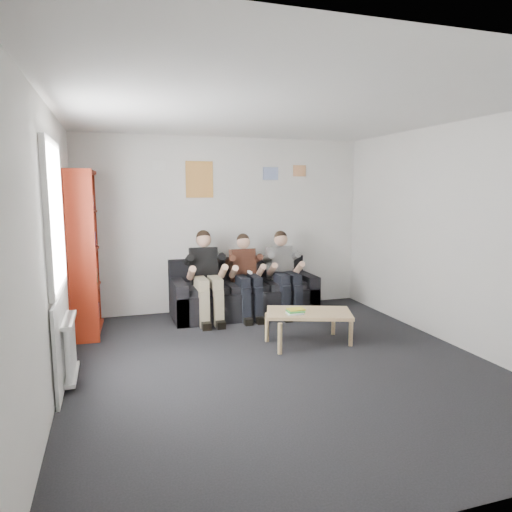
{
  "coord_description": "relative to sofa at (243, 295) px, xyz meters",
  "views": [
    {
      "loc": [
        -1.71,
        -4.49,
        1.91
      ],
      "look_at": [
        0.13,
        1.3,
        1.01
      ],
      "focal_mm": 32.0,
      "sensor_mm": 36.0,
      "label": 1
    }
  ],
  "objects": [
    {
      "name": "coffee_table",
      "position": [
        0.39,
        -1.58,
        0.06
      ],
      "size": [
        1.03,
        0.57,
        0.41
      ],
      "rotation": [
        0.0,
        0.0,
        -0.34
      ],
      "color": "tan",
      "rests_on": "ground"
    },
    {
      "name": "sofa",
      "position": [
        0.0,
        0.0,
        0.0
      ],
      "size": [
        2.16,
        0.88,
        0.84
      ],
      "color": "black",
      "rests_on": "ground"
    },
    {
      "name": "person_middle",
      "position": [
        0.0,
        -0.19,
        0.33
      ],
      "size": [
        0.37,
        0.79,
        1.24
      ],
      "rotation": [
        0.0,
        0.0,
        0.02
      ],
      "color": "#462417",
      "rests_on": "sofa"
    },
    {
      "name": "bookshelf",
      "position": [
        -2.23,
        -0.26,
        0.77
      ],
      "size": [
        0.32,
        0.97,
        2.15
      ],
      "rotation": [
        0.0,
        0.0,
        -0.06
      ],
      "color": "maroon",
      "rests_on": "ground"
    },
    {
      "name": "radiator",
      "position": [
        -2.32,
        -1.89,
        0.05
      ],
      "size": [
        0.1,
        0.64,
        0.6
      ],
      "color": "white",
      "rests_on": "ground"
    },
    {
      "name": "poster_blue",
      "position": [
        0.58,
        0.4,
        1.85
      ],
      "size": [
        0.25,
        0.01,
        0.2
      ],
      "primitive_type": "cube",
      "color": "#406FDB",
      "rests_on": "room_shell"
    },
    {
      "name": "room_shell",
      "position": [
        -0.17,
        -2.09,
        1.05
      ],
      "size": [
        5.0,
        5.0,
        5.0
      ],
      "color": "black",
      "rests_on": "ground"
    },
    {
      "name": "person_right",
      "position": [
        0.6,
        -0.2,
        0.34
      ],
      "size": [
        0.38,
        0.81,
        1.27
      ],
      "rotation": [
        0.0,
        0.0,
        0.14
      ],
      "color": "silver",
      "rests_on": "sofa"
    },
    {
      "name": "poster_large",
      "position": [
        -0.57,
        0.4,
        1.75
      ],
      "size": [
        0.42,
        0.01,
        0.55
      ],
      "primitive_type": "cube",
      "color": "gold",
      "rests_on": "room_shell"
    },
    {
      "name": "poster_sign",
      "position": [
        -1.17,
        0.4,
        1.95
      ],
      "size": [
        0.2,
        0.01,
        0.14
      ],
      "primitive_type": "cube",
      "color": "white",
      "rests_on": "room_shell"
    },
    {
      "name": "poster_pink",
      "position": [
        1.08,
        0.4,
        1.9
      ],
      "size": [
        0.22,
        0.01,
        0.18
      ],
      "primitive_type": "cube",
      "color": "#B73972",
      "rests_on": "room_shell"
    },
    {
      "name": "window",
      "position": [
        -2.39,
        -1.89,
        0.73
      ],
      "size": [
        0.05,
        1.3,
        2.36
      ],
      "color": "white",
      "rests_on": "room_shell"
    },
    {
      "name": "person_left",
      "position": [
        -0.6,
        -0.2,
        0.35
      ],
      "size": [
        0.4,
        0.86,
        1.31
      ],
      "rotation": [
        0.0,
        0.0,
        -0.04
      ],
      "color": "black",
      "rests_on": "sofa"
    },
    {
      "name": "game_cases",
      "position": [
        0.21,
        -1.6,
        0.13
      ],
      "size": [
        0.24,
        0.21,
        0.05
      ],
      "rotation": [
        0.0,
        0.0,
        -0.09
      ],
      "color": "silver",
      "rests_on": "coffee_table"
    }
  ]
}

